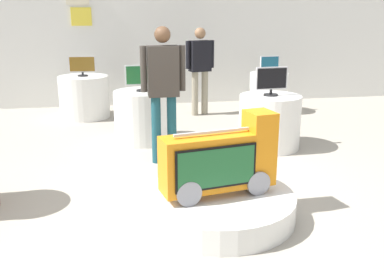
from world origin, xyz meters
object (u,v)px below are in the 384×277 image
(display_pedestal_center_rear, at_px, (84,97))
(tv_on_center_rear, at_px, (82,65))
(main_display_pedestal, at_px, (217,205))
(novelty_firetruck_tv, at_px, (220,163))
(tv_on_left_rear, at_px, (272,80))
(tv_on_right_rear, at_px, (142,76))
(shopper_browsing_near_truck, at_px, (163,85))
(display_pedestal_left_rear, at_px, (269,122))
(shopper_browsing_rear, at_px, (200,65))
(tv_on_far_right, at_px, (270,64))
(display_pedestal_far_right, at_px, (268,93))
(display_pedestal_right_rear, at_px, (143,116))

(display_pedestal_center_rear, distance_m, tv_on_center_rear, 0.57)
(main_display_pedestal, relative_size, novelty_firetruck_tv, 1.31)
(tv_on_left_rear, height_order, tv_on_center_rear, tv_on_left_rear)
(novelty_firetruck_tv, bearing_deg, tv_on_right_rear, 101.36)
(novelty_firetruck_tv, xyz_separation_m, shopper_browsing_near_truck, (-0.34, 1.69, 0.46))
(novelty_firetruck_tv, bearing_deg, shopper_browsing_near_truck, 101.45)
(shopper_browsing_near_truck, bearing_deg, display_pedestal_left_rear, 13.92)
(main_display_pedestal, xyz_separation_m, display_pedestal_center_rear, (-1.49, 4.43, 0.26))
(novelty_firetruck_tv, distance_m, shopper_browsing_rear, 4.34)
(novelty_firetruck_tv, distance_m, tv_on_far_right, 4.71)
(tv_on_left_rear, relative_size, tv_on_right_rear, 0.95)
(tv_on_left_rear, bearing_deg, tv_on_far_right, 71.44)
(tv_on_right_rear, distance_m, shopper_browsing_near_truck, 1.05)
(shopper_browsing_near_truck, bearing_deg, tv_on_far_right, 48.55)
(main_display_pedestal, distance_m, display_pedestal_center_rear, 4.68)
(display_pedestal_center_rear, relative_size, shopper_browsing_rear, 0.56)
(main_display_pedestal, bearing_deg, display_pedestal_far_right, 65.36)
(tv_on_left_rear, height_order, display_pedestal_far_right, tv_on_left_rear)
(shopper_browsing_rear, bearing_deg, tv_on_center_rear, 175.87)
(main_display_pedestal, distance_m, tv_on_far_right, 4.77)
(display_pedestal_left_rear, height_order, display_pedestal_far_right, same)
(novelty_firetruck_tv, distance_m, display_pedestal_right_rear, 2.79)
(main_display_pedestal, xyz_separation_m, shopper_browsing_rear, (0.63, 4.28, 0.82))
(tv_on_left_rear, distance_m, tv_on_far_right, 2.33)
(display_pedestal_left_rear, xyz_separation_m, tv_on_right_rear, (-1.75, 0.65, 0.60))
(display_pedestal_far_right, bearing_deg, display_pedestal_left_rear, -108.56)
(display_pedestal_right_rear, bearing_deg, tv_on_center_rear, 119.39)
(shopper_browsing_near_truck, height_order, shopper_browsing_rear, shopper_browsing_near_truck)
(shopper_browsing_rear, bearing_deg, tv_on_right_rear, -126.56)
(display_pedestal_center_rear, bearing_deg, main_display_pedestal, -71.47)
(tv_on_left_rear, relative_size, tv_on_center_rear, 0.98)
(novelty_firetruck_tv, relative_size, tv_on_right_rear, 2.30)
(main_display_pedestal, distance_m, tv_on_center_rear, 4.75)
(tv_on_far_right, bearing_deg, tv_on_left_rear, -108.56)
(tv_on_far_right, relative_size, shopper_browsing_near_truck, 0.22)
(novelty_firetruck_tv, relative_size, display_pedestal_far_right, 1.48)
(novelty_firetruck_tv, xyz_separation_m, tv_on_center_rear, (-1.51, 4.43, 0.40))
(display_pedestal_right_rear, bearing_deg, display_pedestal_far_right, 32.00)
(main_display_pedestal, distance_m, display_pedestal_far_right, 4.71)
(tv_on_right_rear, relative_size, tv_on_far_right, 1.28)
(tv_on_far_right, bearing_deg, display_pedestal_left_rear, -108.58)
(tv_on_center_rear, bearing_deg, main_display_pedestal, -71.45)
(novelty_firetruck_tv, height_order, shopper_browsing_rear, shopper_browsing_rear)
(display_pedestal_right_rear, distance_m, tv_on_far_right, 2.98)
(display_pedestal_left_rear, bearing_deg, tv_on_center_rear, 138.94)
(display_pedestal_right_rear, height_order, tv_on_far_right, tv_on_far_right)
(display_pedestal_center_rear, bearing_deg, tv_on_far_right, -2.64)
(tv_on_far_right, xyz_separation_m, shopper_browsing_rear, (-1.33, 0.00, 0.00))
(display_pedestal_left_rear, bearing_deg, display_pedestal_right_rear, 159.50)
(display_pedestal_center_rear, distance_m, display_pedestal_far_right, 3.45)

